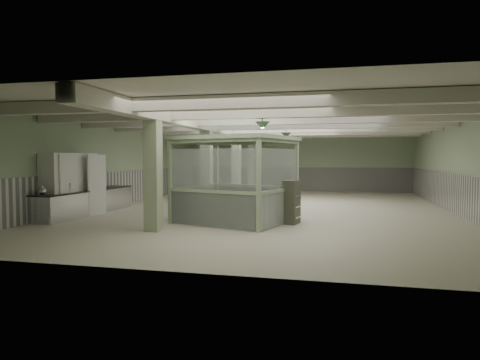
% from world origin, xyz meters
% --- Properties ---
extents(floor, '(20.00, 20.00, 0.00)m').
position_xyz_m(floor, '(0.00, 0.00, 0.00)').
color(floor, beige).
rests_on(floor, ground).
extents(ceiling, '(14.00, 20.00, 0.02)m').
position_xyz_m(ceiling, '(0.00, 0.00, 3.60)').
color(ceiling, silver).
rests_on(ceiling, wall_back).
extents(wall_back, '(14.00, 0.02, 3.60)m').
position_xyz_m(wall_back, '(0.00, 10.00, 1.80)').
color(wall_back, '#95AD8A').
rests_on(wall_back, floor).
extents(wall_front, '(14.00, 0.02, 3.60)m').
position_xyz_m(wall_front, '(0.00, -10.00, 1.80)').
color(wall_front, '#95AD8A').
rests_on(wall_front, floor).
extents(wall_left, '(0.02, 20.00, 3.60)m').
position_xyz_m(wall_left, '(-7.00, 0.00, 1.80)').
color(wall_left, '#95AD8A').
rests_on(wall_left, floor).
extents(wall_right, '(0.02, 20.00, 3.60)m').
position_xyz_m(wall_right, '(7.00, 0.00, 1.80)').
color(wall_right, '#95AD8A').
rests_on(wall_right, floor).
extents(wainscot_left, '(0.05, 19.90, 1.50)m').
position_xyz_m(wainscot_left, '(-6.97, 0.00, 0.75)').
color(wainscot_left, silver).
rests_on(wainscot_left, floor).
extents(wainscot_right, '(0.05, 19.90, 1.50)m').
position_xyz_m(wainscot_right, '(6.97, 0.00, 0.75)').
color(wainscot_right, silver).
rests_on(wainscot_right, floor).
extents(wainscot_back, '(13.90, 0.05, 1.50)m').
position_xyz_m(wainscot_back, '(0.00, 9.97, 0.75)').
color(wainscot_back, silver).
rests_on(wainscot_back, floor).
extents(girder, '(0.45, 19.90, 0.40)m').
position_xyz_m(girder, '(-2.50, 0.00, 3.38)').
color(girder, beige).
rests_on(girder, ceiling).
extents(beam_a, '(13.90, 0.35, 0.32)m').
position_xyz_m(beam_a, '(0.00, -7.50, 3.42)').
color(beam_a, beige).
rests_on(beam_a, ceiling).
extents(beam_b, '(13.90, 0.35, 0.32)m').
position_xyz_m(beam_b, '(0.00, -5.00, 3.42)').
color(beam_b, beige).
rests_on(beam_b, ceiling).
extents(beam_c, '(13.90, 0.35, 0.32)m').
position_xyz_m(beam_c, '(0.00, -2.50, 3.42)').
color(beam_c, beige).
rests_on(beam_c, ceiling).
extents(beam_d, '(13.90, 0.35, 0.32)m').
position_xyz_m(beam_d, '(0.00, 0.00, 3.42)').
color(beam_d, beige).
rests_on(beam_d, ceiling).
extents(beam_e, '(13.90, 0.35, 0.32)m').
position_xyz_m(beam_e, '(0.00, 2.50, 3.42)').
color(beam_e, beige).
rests_on(beam_e, ceiling).
extents(beam_f, '(13.90, 0.35, 0.32)m').
position_xyz_m(beam_f, '(0.00, 5.00, 3.42)').
color(beam_f, beige).
rests_on(beam_f, ceiling).
extents(beam_g, '(13.90, 0.35, 0.32)m').
position_xyz_m(beam_g, '(0.00, 7.50, 3.42)').
color(beam_g, beige).
rests_on(beam_g, ceiling).
extents(column_a, '(0.42, 0.42, 3.60)m').
position_xyz_m(column_a, '(-2.50, -6.00, 1.80)').
color(column_a, '#A9B894').
rests_on(column_a, floor).
extents(column_b, '(0.42, 0.42, 3.60)m').
position_xyz_m(column_b, '(-2.50, -1.00, 1.80)').
color(column_b, '#A9B894').
rests_on(column_b, floor).
extents(column_c, '(0.42, 0.42, 3.60)m').
position_xyz_m(column_c, '(-2.50, 4.00, 1.80)').
color(column_c, '#A9B894').
rests_on(column_c, floor).
extents(column_d, '(0.42, 0.42, 3.60)m').
position_xyz_m(column_d, '(-2.50, 8.00, 1.80)').
color(column_d, '#A9B894').
rests_on(column_d, floor).
extents(pendant_front, '(0.44, 0.44, 0.22)m').
position_xyz_m(pendant_front, '(0.50, -5.00, 3.05)').
color(pendant_front, '#334433').
rests_on(pendant_front, ceiling).
extents(pendant_mid, '(0.44, 0.44, 0.22)m').
position_xyz_m(pendant_mid, '(0.50, 0.50, 3.05)').
color(pendant_mid, '#334433').
rests_on(pendant_mid, ceiling).
extents(pendant_back, '(0.44, 0.44, 0.22)m').
position_xyz_m(pendant_back, '(0.50, 5.50, 3.05)').
color(pendant_back, '#334433').
rests_on(pendant_back, ceiling).
extents(prep_counter, '(0.93, 5.35, 0.91)m').
position_xyz_m(prep_counter, '(-6.54, -3.10, 0.46)').
color(prep_counter, '#B7B7BC').
rests_on(prep_counter, floor).
extents(pitcher_near, '(0.29, 0.31, 0.32)m').
position_xyz_m(pitcher_near, '(-6.57, -5.49, 1.06)').
color(pitcher_near, '#B7B7BC').
rests_on(pitcher_near, prep_counter).
extents(pitcher_far, '(0.23, 0.26, 0.29)m').
position_xyz_m(pitcher_far, '(-6.52, -2.92, 1.05)').
color(pitcher_far, '#B7B7BC').
rests_on(pitcher_far, prep_counter).
extents(veg_colander, '(0.52, 0.52, 0.19)m').
position_xyz_m(veg_colander, '(-6.55, -3.17, 0.99)').
color(veg_colander, '#39383D').
rests_on(veg_colander, prep_counter).
extents(orange_bowl, '(0.31, 0.31, 0.09)m').
position_xyz_m(orange_bowl, '(-6.55, -2.39, 0.94)').
color(orange_bowl, '#B2B2B7').
rests_on(orange_bowl, prep_counter).
extents(walkin_cooler, '(0.89, 2.57, 2.35)m').
position_xyz_m(walkin_cooler, '(-6.62, -3.93, 1.18)').
color(walkin_cooler, white).
rests_on(walkin_cooler, floor).
extents(guard_booth, '(4.18, 3.83, 2.80)m').
position_xyz_m(guard_booth, '(-0.64, -3.78, 1.87)').
color(guard_booth, '#9FB994').
rests_on(guard_booth, floor).
extents(filing_cabinet, '(0.58, 0.73, 1.39)m').
position_xyz_m(filing_cabinet, '(1.20, -3.72, 0.70)').
color(filing_cabinet, '#515345').
rests_on(filing_cabinet, floor).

